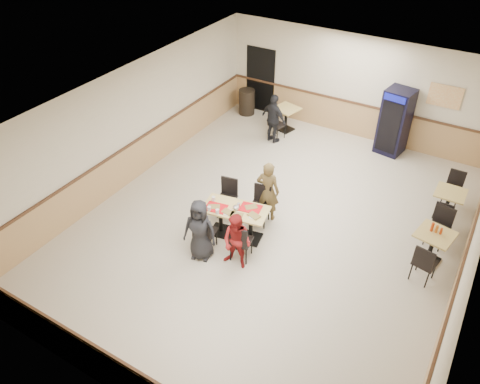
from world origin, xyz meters
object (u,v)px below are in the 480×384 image
Objects in this scene: diner_woman_right at (237,242)px; main_table at (236,218)px; lone_diner at (274,119)px; diner_woman_left at (200,230)px; pepsi_cooler at (395,122)px; side_table_near at (433,243)px; back_table at (286,115)px; side_table_far at (448,200)px; diner_man_opposite at (268,191)px; trash_bin at (247,102)px.

main_table is at bearing 121.63° from diner_woman_right.
diner_woman_left is at bearing 117.20° from lone_diner.
diner_woman_right is 0.69× the size of pepsi_cooler.
side_table_near is 6.25m from back_table.
diner_woman_right is at bearing -73.22° from back_table.
diner_woman_right is (0.80, 0.15, -0.07)m from diner_woman_left.
side_table_far is at bearing 90.60° from side_table_near.
diner_man_opposite reaches higher than lone_diner.
diner_woman_left reaches higher than side_table_far.
pepsi_cooler is at bearing 7.19° from back_table.
lone_diner is 0.79× the size of pepsi_cooler.
diner_woman_left is 1.70× the size of back_table.
diner_woman_right reaches higher than side_table_far.
trash_bin is at bearing -19.97° from lone_diner.
diner_woman_right is 0.87× the size of lone_diner.
diner_man_opposite is 4.72m from pepsi_cooler.
diner_man_opposite is at bearing 132.04° from lone_diner.
pepsi_cooler reaches higher than side_table_far.
back_table is 3.17m from pepsi_cooler.
pepsi_cooler reaches higher than diner_woman_right.
diner_woman_left is at bearing -151.01° from side_table_near.
diner_man_opposite is 1.80× the size of back_table.
back_table is at bearing 83.44° from diner_woman_left.
diner_woman_right is 1.73m from diner_man_opposite.
side_table_far is (3.58, 2.16, -0.28)m from diner_man_opposite.
lone_diner is 5.82m from side_table_near.
lone_diner is 2.10× the size of side_table_far.
side_table_far is (4.16, 4.02, -0.24)m from diner_woman_left.
main_table is at bearing 63.69° from diner_man_opposite.
diner_man_opposite is 2.14× the size of side_table_far.
pepsi_cooler is at bearing 60.07° from main_table.
side_table_near is at bearing 13.39° from diner_woman_left.
pepsi_cooler is at bearing -141.83° from lone_diner.
trash_bin is (-3.11, 4.39, -0.35)m from diner_man_opposite.
side_table_near is (3.38, 2.17, -0.15)m from diner_woman_right.
main_table is 0.94m from diner_woman_right.
side_table_far is at bearing -20.21° from back_table.
side_table_near is 7.78m from trash_bin.
side_table_near is at bearing -35.01° from back_table.
back_table is 1.63m from trash_bin.
side_table_far is 0.87× the size of trash_bin.
side_table_far is 0.84× the size of back_table.
side_table_near is at bearing 9.06° from main_table.
main_table is 1.01m from diner_man_opposite.
main_table is 1.87× the size of side_table_near.
pepsi_cooler is (1.60, 4.44, 0.19)m from diner_man_opposite.
side_table_far is 5.44m from back_table.
diner_man_opposite is at bearing -172.77° from side_table_near.
diner_woman_left is 4.78m from side_table_near.
trash_bin is at bearing 96.39° from diner_woman_left.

